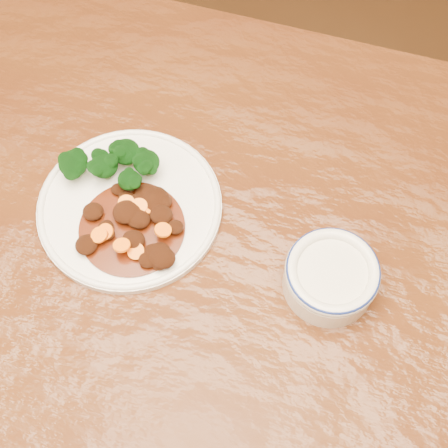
% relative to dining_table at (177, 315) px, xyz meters
% --- Properties ---
extents(ground, '(4.00, 4.00, 0.00)m').
position_rel_dining_table_xyz_m(ground, '(-0.00, 0.00, -0.67)').
color(ground, '#482712').
rests_on(ground, ground).
extents(dining_table, '(1.59, 1.07, 0.75)m').
position_rel_dining_table_xyz_m(dining_table, '(0.00, 0.00, 0.00)').
color(dining_table, '#4C260D').
rests_on(dining_table, ground).
extents(dinner_plate, '(0.23, 0.23, 0.01)m').
position_rel_dining_table_xyz_m(dinner_plate, '(-0.10, 0.08, 0.09)').
color(dinner_plate, white).
rests_on(dinner_plate, dining_table).
extents(broccoli_florets, '(0.12, 0.08, 0.04)m').
position_rel_dining_table_xyz_m(broccoli_florets, '(-0.14, 0.11, 0.11)').
color(broccoli_florets, '#7A984E').
rests_on(broccoli_florets, dinner_plate).
extents(mince_stew, '(0.13, 0.13, 0.02)m').
position_rel_dining_table_xyz_m(mince_stew, '(-0.07, 0.06, 0.10)').
color(mince_stew, '#4D1E08').
rests_on(mince_stew, dinner_plate).
extents(dip_bowl, '(0.11, 0.11, 0.05)m').
position_rel_dining_table_xyz_m(dip_bowl, '(0.16, 0.08, 0.11)').
color(dip_bowl, silver).
rests_on(dip_bowl, dining_table).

